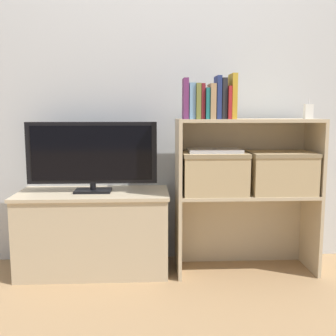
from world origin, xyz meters
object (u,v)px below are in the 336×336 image
at_px(book_maroon, 202,102).
at_px(laptop, 214,151).
at_px(baby_monitor, 308,111).
at_px(storage_basket_right, 280,171).
at_px(tv_stand, 94,231).
at_px(tv, 92,155).
at_px(book_teal, 206,104).
at_px(book_skyblue, 192,101).
at_px(book_olive, 197,101).
at_px(book_navy, 218,98).
at_px(storage_basket_left, 214,171).
at_px(book_charcoal, 223,99).
at_px(book_plum, 185,99).
at_px(book_mustard, 233,97).
at_px(book_crimson, 228,103).
at_px(book_tan, 212,102).

bearing_deg(book_maroon, laptop, 28.46).
xyz_separation_m(baby_monitor, storage_basket_right, (-0.17, -0.01, -0.36)).
distance_m(tv_stand, tv, 0.48).
bearing_deg(book_teal, book_maroon, 180.00).
bearing_deg(tv_stand, book_skyblue, -9.23).
distance_m(book_olive, baby_monitor, 0.69).
xyz_separation_m(book_navy, storage_basket_left, (-0.01, 0.05, -0.44)).
bearing_deg(book_charcoal, book_navy, 180.00).
bearing_deg(book_plum, book_navy, 0.00).
height_order(book_mustard, baby_monitor, book_mustard).
distance_m(book_navy, book_crimson, 0.07).
bearing_deg(baby_monitor, book_tan, -174.30).
distance_m(book_maroon, book_charcoal, 0.12).
distance_m(tv_stand, book_plum, 0.99).
relative_size(tv, book_charcoal, 3.38).
xyz_separation_m(book_olive, book_crimson, (0.18, -0.00, -0.01)).
bearing_deg(book_crimson, book_navy, 180.00).
bearing_deg(book_skyblue, book_mustard, 0.00).
relative_size(book_plum, storage_basket_left, 0.60).
relative_size(storage_basket_right, laptop, 1.22).
height_order(tv_stand, book_plum, book_plum).
bearing_deg(book_skyblue, book_maroon, 0.00).
relative_size(tv_stand, baby_monitor, 7.85).
bearing_deg(book_teal, tv_stand, 171.94).
xyz_separation_m(book_olive, book_charcoal, (0.15, -0.00, 0.02)).
relative_size(book_teal, storage_basket_left, 0.46).
bearing_deg(tv, storage_basket_left, -3.86).
distance_m(book_charcoal, storage_basket_right, 0.57).
xyz_separation_m(tv, book_charcoal, (0.78, -0.10, 0.33)).
distance_m(book_charcoal, book_crimson, 0.04).
height_order(book_maroon, book_charcoal, book_charcoal).
distance_m(book_maroon, laptop, 0.31).
height_order(book_olive, book_tan, book_olive).
height_order(book_teal, book_navy, book_navy).
bearing_deg(storage_basket_right, book_charcoal, -173.06).
xyz_separation_m(book_olive, book_navy, (0.12, -0.00, 0.02)).
bearing_deg(book_olive, book_skyblue, -180.00).
relative_size(tv_stand, book_tan, 4.61).
distance_m(book_crimson, storage_basket_right, 0.54).
relative_size(tv_stand, laptop, 2.91).
relative_size(book_olive, baby_monitor, 1.72).
relative_size(book_charcoal, baby_monitor, 1.98).
xyz_separation_m(book_maroon, book_tan, (0.06, 0.00, -0.00)).
xyz_separation_m(book_plum, storage_basket_right, (0.59, 0.05, -0.43)).
height_order(tv, book_olive, book_olive).
distance_m(book_skyblue, book_tan, 0.12).
relative_size(tv, book_plum, 3.39).
bearing_deg(book_crimson, book_teal, 180.00).
bearing_deg(book_mustard, storage_basket_right, 8.17).
xyz_separation_m(book_maroon, storage_basket_left, (0.08, 0.05, -0.42)).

